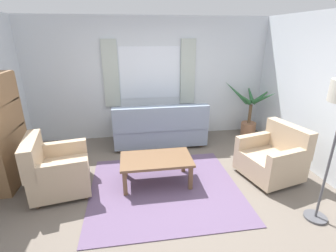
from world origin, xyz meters
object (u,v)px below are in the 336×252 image
at_px(armchair_right, 273,157).
at_px(bookshelf, 4,130).
at_px(couch, 160,128).
at_px(coffee_table, 156,161).
at_px(armchair_left, 56,170).
at_px(potted_plant, 249,114).

relative_size(armchair_right, bookshelf, 0.59).
xyz_separation_m(armchair_right, bookshelf, (-4.15, 0.50, 0.54)).
relative_size(couch, coffee_table, 1.73).
distance_m(armchair_left, bookshelf, 0.99).
bearing_deg(potted_plant, armchair_left, -157.23).
height_order(coffee_table, potted_plant, potted_plant).
bearing_deg(coffee_table, couch, 80.57).
distance_m(couch, potted_plant, 2.09).
bearing_deg(bookshelf, couch, 112.86).
bearing_deg(bookshelf, armchair_right, 83.17).
distance_m(coffee_table, potted_plant, 2.83).
bearing_deg(potted_plant, bookshelf, -164.90).
height_order(armchair_left, bookshelf, bookshelf).
bearing_deg(couch, armchair_right, 137.22).
height_order(couch, armchair_right, couch).
distance_m(armchair_right, potted_plant, 1.79).
bearing_deg(bookshelf, armchair_left, 63.75).
distance_m(armchair_left, armchair_right, 3.41).
relative_size(armchair_left, armchair_right, 0.96).
bearing_deg(couch, coffee_table, 80.57).
xyz_separation_m(couch, bookshelf, (-2.48, -1.05, 0.53)).
height_order(couch, potted_plant, potted_plant).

